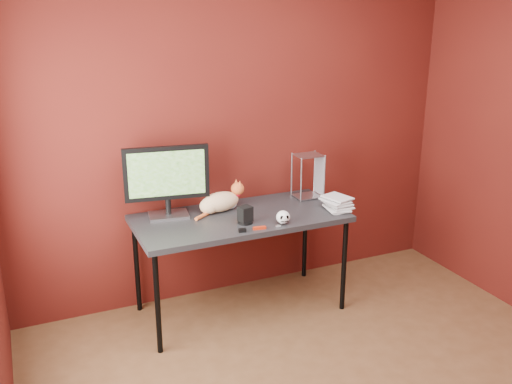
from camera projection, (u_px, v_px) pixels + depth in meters
name	position (u px, v px, depth m)	size (l,w,h in m)	color
room	(377.00, 167.00, 2.71)	(3.52, 3.52, 2.61)	#50321B
desk	(240.00, 222.00, 4.07)	(1.50, 0.70, 0.75)	black
monitor	(167.00, 178.00, 3.95)	(0.59, 0.23, 0.51)	#A9A9AE
cat	(220.00, 202.00, 4.13)	(0.43, 0.24, 0.21)	orange
skull_mug	(283.00, 217.00, 3.90)	(0.10, 0.10, 0.09)	white
speaker	(245.00, 215.00, 3.90)	(0.11, 0.11, 0.12)	black
book_stack	(330.00, 141.00, 4.01)	(0.20, 0.24, 1.03)	beige
wire_rack	(308.00, 176.00, 4.40)	(0.21, 0.18, 0.35)	#A9A9AE
pocket_knife	(259.00, 228.00, 3.81)	(0.09, 0.02, 0.02)	#B4270D
black_gadget	(242.00, 230.00, 3.76)	(0.05, 0.03, 0.02)	black
washer	(278.00, 226.00, 3.87)	(0.04, 0.04, 0.00)	#A9A9AE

